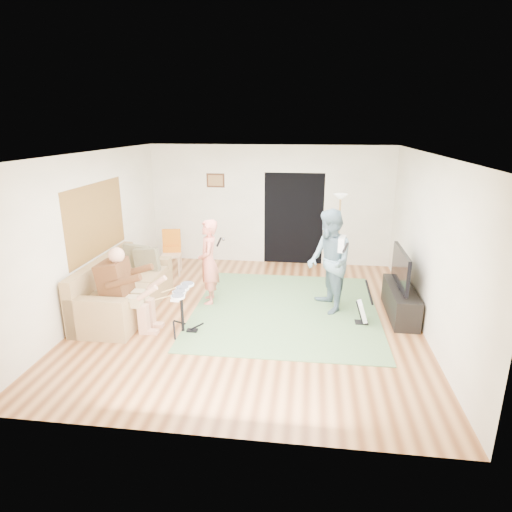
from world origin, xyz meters
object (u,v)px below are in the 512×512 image
Objects in this scene: guitarist at (329,262)px; dining_chair at (172,258)px; guitar_spare at (363,311)px; television at (401,268)px; tv_cabinet at (400,301)px; drum_kit at (182,313)px; sofa at (120,294)px; torchiere_lamp at (339,221)px; singer at (209,262)px.

guitarist is 1.87× the size of dining_chair.
television is at bearing 34.51° from guitar_spare.
dining_chair is at bearing 160.85° from tv_cabinet.
guitar_spare is (2.83, 0.65, -0.10)m from drum_kit.
sofa reaches higher than tv_cabinet.
drum_kit is 0.41× the size of torchiere_lamp.
tv_cabinet is at bearing -29.69° from dining_chair.
sofa is at bearing -174.94° from television.
drum_kit is 0.77× the size of dining_chair.
singer is 3.39m from tv_cabinet.
torchiere_lamp reaches higher than dining_chair.
guitarist is 1.49× the size of television.
torchiere_lamp is at bearing 98.22° from guitar_spare.
dining_chair is (0.29, 1.99, 0.03)m from sofa.
tv_cabinet is 1.17× the size of television.
television is (1.18, -0.06, -0.04)m from guitarist.
singer is at bearing -145.52° from torchiere_lamp.
singer is (1.45, 0.55, 0.46)m from sofa.
dining_chair is 0.68× the size of tv_cabinet.
singer reaches higher than dining_chair.
dining_chair is at bearing -177.03° from torchiere_lamp.
guitarist reaches higher than drum_kit.
guitarist is at bearing -98.20° from torchiere_lamp.
guitar_spare is at bearing -145.49° from television.
television reaches higher than drum_kit.
guitarist reaches higher than television.
guitar_spare is (2.68, -0.55, -0.55)m from singer.
sofa is 1.92× the size of television.
singer reaches higher than television.
television is at bearing 180.00° from tv_cabinet.
guitarist reaches higher than dining_chair.
singer is 1.29× the size of television.
guitarist is (2.27, 1.13, 0.57)m from drum_kit.
torchiere_lamp is (3.82, 2.17, 0.91)m from sofa.
guitarist is at bearing 139.19° from guitar_spare.
torchiere_lamp is at bearing 153.70° from guitarist.
torchiere_lamp is at bearing 118.02° from television.
television is (3.45, 1.07, 0.53)m from drum_kit.
television is (4.47, -1.57, 0.51)m from dining_chair.
television reaches higher than dining_chair.
guitarist is at bearing -35.20° from dining_chair.
torchiere_lamp is (2.37, 1.62, 0.45)m from singer.
drum_kit is 1.29m from singer.
singer is 2.01× the size of guitar_spare.
guitarist reaches higher than singer.
sofa is 1.49× the size of singer.
dining_chair is (-1.17, 1.44, -0.43)m from singer.
sofa is at bearing -82.56° from singer.
television is at bearing -29.89° from dining_chair.
dining_chair is at bearing -132.75° from guitarist.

